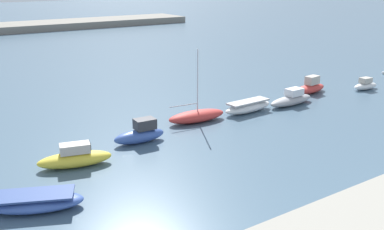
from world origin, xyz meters
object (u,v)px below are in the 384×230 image
at_px(moored_boat_9, 365,85).
at_px(mooring_buoy_1, 383,73).
at_px(moored_boat_2, 35,202).
at_px(moored_boat_4, 141,134).
at_px(moored_boat_5, 197,116).
at_px(moored_boat_7, 291,99).
at_px(moored_boat_8, 310,87).
at_px(moored_boat_6, 248,107).
at_px(moored_boat_3, 75,158).

height_order(moored_boat_9, mooring_buoy_1, moored_boat_9).
distance_m(moored_boat_2, moored_boat_4, 10.71).
xyz_separation_m(moored_boat_4, moored_boat_9, (27.31, 0.56, -0.18)).
relative_size(moored_boat_5, moored_boat_9, 1.84).
distance_m(moored_boat_2, mooring_buoy_1, 45.94).
height_order(moored_boat_2, moored_boat_5, moored_boat_5).
bearing_deg(moored_boat_4, moored_boat_7, 6.44).
distance_m(moored_boat_4, moored_boat_8, 21.53).
height_order(moored_boat_7, moored_boat_9, moored_boat_7).
distance_m(moored_boat_5, mooring_buoy_1, 29.81).
xyz_separation_m(moored_boat_4, moored_boat_8, (21.33, 2.89, -0.08)).
xyz_separation_m(moored_boat_6, moored_boat_9, (15.86, -0.74, -0.01)).
bearing_deg(moored_boat_4, mooring_buoy_1, 10.01).
xyz_separation_m(moored_boat_3, moored_boat_7, (21.89, 2.31, -0.04)).
distance_m(moored_boat_2, moored_boat_3, 5.52).
bearing_deg(moored_boat_5, moored_boat_6, 1.63).
height_order(moored_boat_4, moored_boat_5, moored_boat_5).
relative_size(moored_boat_6, moored_boat_9, 1.58).
relative_size(moored_boat_5, moored_boat_6, 1.16).
height_order(moored_boat_4, moored_boat_9, moored_boat_4).
xyz_separation_m(moored_boat_4, moored_boat_5, (6.10, 1.63, -0.16)).
bearing_deg(mooring_buoy_1, moored_boat_2, -167.83).
distance_m(moored_boat_7, moored_boat_9, 10.89).
bearing_deg(moored_boat_4, moored_boat_5, 18.48).
bearing_deg(moored_boat_3, moored_boat_4, 29.41).
bearing_deg(moored_boat_3, mooring_buoy_1, 21.91).
bearing_deg(moored_boat_9, mooring_buoy_1, 25.36).
height_order(moored_boat_7, mooring_buoy_1, moored_boat_7).
distance_m(moored_boat_4, moored_boat_6, 11.52).
height_order(moored_boat_4, moored_boat_8, same).
relative_size(moored_boat_4, moored_boat_8, 0.88).
relative_size(moored_boat_7, mooring_buoy_1, 15.81).
bearing_deg(moored_boat_3, moored_boat_5, 29.30).
relative_size(moored_boat_4, moored_boat_7, 0.73).
relative_size(moored_boat_2, mooring_buoy_1, 15.59).
xyz_separation_m(moored_boat_5, moored_boat_6, (5.35, -0.32, -0.01)).
height_order(moored_boat_5, moored_boat_8, moored_boat_5).
relative_size(moored_boat_2, moored_boat_3, 1.09).
relative_size(moored_boat_9, mooring_buoy_1, 9.67).
distance_m(moored_boat_4, moored_boat_5, 6.31).
relative_size(moored_boat_2, moored_boat_6, 1.02).
bearing_deg(moored_boat_8, moored_boat_9, -28.76).
bearing_deg(moored_boat_9, moored_boat_4, -175.81).
relative_size(moored_boat_3, moored_boat_8, 1.09).
height_order(moored_boat_6, moored_boat_8, moored_boat_8).
height_order(moored_boat_2, moored_boat_8, moored_boat_8).
xyz_separation_m(moored_boat_2, moored_boat_9, (36.42, 6.19, 0.05)).
bearing_deg(mooring_buoy_1, moored_boat_7, -170.55).
distance_m(moored_boat_2, moored_boat_7, 26.33).
xyz_separation_m(moored_boat_5, moored_boat_7, (10.32, -0.80, 0.03)).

